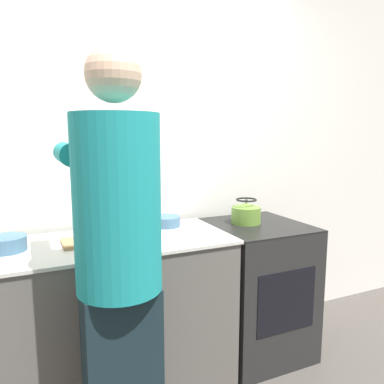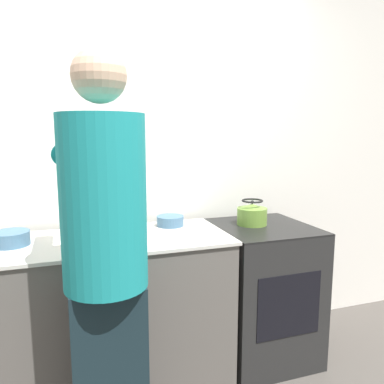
{
  "view_description": "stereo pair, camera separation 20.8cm",
  "coord_description": "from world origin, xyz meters",
  "px_view_note": "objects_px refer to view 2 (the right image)",
  "views": [
    {
      "loc": [
        -0.52,
        -1.67,
        1.46
      ],
      "look_at": [
        0.34,
        0.2,
        1.14
      ],
      "focal_mm": 35.0,
      "sensor_mm": 36.0,
      "label": 1
    },
    {
      "loc": [
        -0.32,
        -1.75,
        1.46
      ],
      "look_at": [
        0.34,
        0.2,
        1.14
      ],
      "focal_mm": 35.0,
      "sensor_mm": 36.0,
      "label": 2
    }
  ],
  "objects_px": {
    "oven": "(262,291)",
    "knife": "(96,235)",
    "person": "(105,254)",
    "kettle": "(252,214)",
    "cutting_board": "(94,238)",
    "bowl_prep": "(11,239)"
  },
  "relations": [
    {
      "from": "cutting_board",
      "to": "bowl_prep",
      "type": "height_order",
      "value": "bowl_prep"
    },
    {
      "from": "cutting_board",
      "to": "bowl_prep",
      "type": "bearing_deg",
      "value": 176.03
    },
    {
      "from": "person",
      "to": "kettle",
      "type": "distance_m",
      "value": 1.16
    },
    {
      "from": "oven",
      "to": "knife",
      "type": "bearing_deg",
      "value": -179.2
    },
    {
      "from": "person",
      "to": "knife",
      "type": "relative_size",
      "value": 7.54
    },
    {
      "from": "oven",
      "to": "knife",
      "type": "relative_size",
      "value": 3.71
    },
    {
      "from": "knife",
      "to": "bowl_prep",
      "type": "height_order",
      "value": "bowl_prep"
    },
    {
      "from": "cutting_board",
      "to": "knife",
      "type": "relative_size",
      "value": 1.36
    },
    {
      "from": "knife",
      "to": "oven",
      "type": "bearing_deg",
      "value": -17.86
    },
    {
      "from": "person",
      "to": "bowl_prep",
      "type": "relative_size",
      "value": 9.68
    },
    {
      "from": "cutting_board",
      "to": "knife",
      "type": "xyz_separation_m",
      "value": [
        0.01,
        0.01,
        0.01
      ]
    },
    {
      "from": "oven",
      "to": "kettle",
      "type": "bearing_deg",
      "value": 135.55
    },
    {
      "from": "cutting_board",
      "to": "knife",
      "type": "distance_m",
      "value": 0.02
    },
    {
      "from": "kettle",
      "to": "bowl_prep",
      "type": "relative_size",
      "value": 1.05
    },
    {
      "from": "oven",
      "to": "kettle",
      "type": "height_order",
      "value": "kettle"
    },
    {
      "from": "person",
      "to": "knife",
      "type": "bearing_deg",
      "value": 89.85
    },
    {
      "from": "kettle",
      "to": "bowl_prep",
      "type": "xyz_separation_m",
      "value": [
        -1.42,
        -0.05,
        -0.02
      ]
    },
    {
      "from": "oven",
      "to": "bowl_prep",
      "type": "xyz_separation_m",
      "value": [
        -1.47,
        0.01,
        0.49
      ]
    },
    {
      "from": "cutting_board",
      "to": "kettle",
      "type": "xyz_separation_m",
      "value": [
        1.0,
        0.08,
        0.05
      ]
    },
    {
      "from": "knife",
      "to": "cutting_board",
      "type": "bearing_deg",
      "value": -153.93
    },
    {
      "from": "knife",
      "to": "kettle",
      "type": "height_order",
      "value": "kettle"
    },
    {
      "from": "cutting_board",
      "to": "person",
      "type": "bearing_deg",
      "value": -89.15
    }
  ]
}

